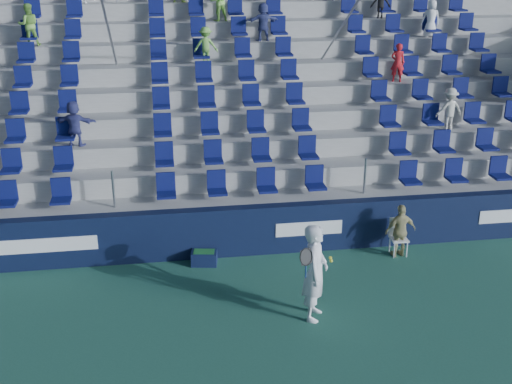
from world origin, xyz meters
TOP-DOWN VIEW (x-y plane):
  - ground at (0.00, 0.00)m, footprint 70.00×70.00m
  - sponsor_wall at (0.00, 3.15)m, footprint 24.00×0.32m
  - grandstand at (-0.00, 8.24)m, footprint 24.00×8.17m
  - tennis_player at (0.97, 0.19)m, footprint 0.76×0.85m
  - line_judge_chair at (3.58, 2.64)m, footprint 0.39×0.40m
  - line_judge at (3.58, 2.50)m, footprint 0.79×0.39m
  - ball_bin at (-1.02, 2.75)m, footprint 0.64×0.47m

SIDE VIEW (x-z plane):
  - ground at x=0.00m, z-range 0.00..0.00m
  - ball_bin at x=-1.02m, z-range 0.01..0.34m
  - line_judge_chair at x=3.58m, z-range 0.06..0.95m
  - sponsor_wall at x=0.00m, z-range 0.00..1.20m
  - line_judge at x=3.58m, z-range 0.00..1.29m
  - tennis_player at x=0.97m, z-range 0.00..1.99m
  - grandstand at x=0.00m, z-range -1.17..5.45m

